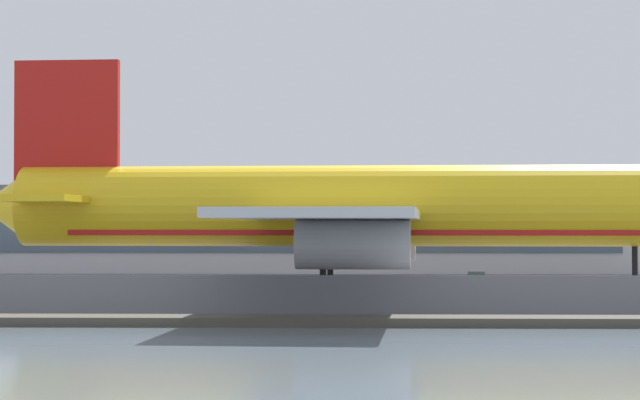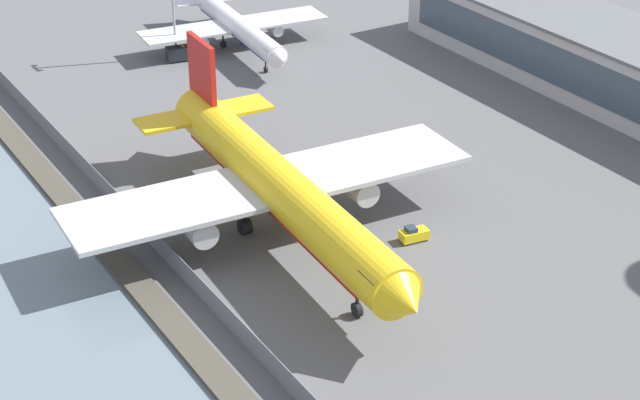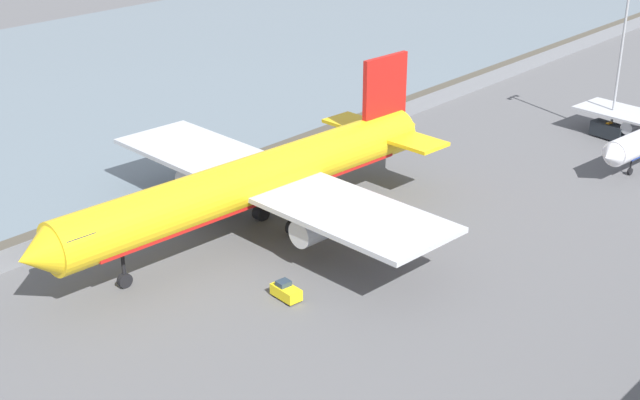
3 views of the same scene
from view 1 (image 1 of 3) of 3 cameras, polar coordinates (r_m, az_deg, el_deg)
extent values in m
plane|color=#565659|center=(87.78, -3.61, -4.67)|extent=(500.00, 500.00, 0.00)
cube|color=#474238|center=(67.42, -5.23, -5.51)|extent=(320.00, 3.00, 0.50)
cube|color=slate|center=(71.82, -4.79, -4.44)|extent=(280.00, 0.08, 2.52)
cylinder|color=slate|center=(71.82, -4.79, -4.44)|extent=(0.10, 0.10, 2.52)
cylinder|color=yellow|center=(84.19, 2.62, -0.27)|extent=(49.03, 8.49, 5.46)
cone|color=yellow|center=(89.21, -14.23, -0.28)|extent=(3.85, 5.13, 4.92)
cube|color=red|center=(84.17, 2.62, -1.29)|extent=(41.66, 6.94, 0.98)
cube|color=#B7BABF|center=(96.00, 1.49, -0.79)|extent=(12.17, 24.04, 0.55)
cube|color=#B7BABF|center=(72.65, 0.28, -0.66)|extent=(12.17, 24.04, 0.55)
cylinder|color=#B7BABF|center=(94.05, 2.31, -1.86)|extent=(7.00, 3.42, 3.01)
cylinder|color=#B7BABF|center=(74.42, 1.52, -2.04)|extent=(7.00, 3.42, 3.01)
cube|color=red|center=(88.09, -11.49, 3.27)|extent=(7.34, 1.11, 9.29)
cube|color=yellow|center=(91.96, -10.73, -0.07)|extent=(5.40, 8.87, 0.44)
cube|color=yellow|center=(83.74, -12.35, 0.05)|extent=(5.40, 8.87, 0.44)
cylinder|color=black|center=(85.17, 14.20, -3.15)|extent=(0.38, 0.38, 3.20)
cylinder|color=black|center=(85.24, 14.20, -4.23)|extent=(1.56, 0.69, 1.53)
cylinder|color=black|center=(87.31, 0.47, -3.14)|extent=(0.44, 0.44, 3.20)
cylinder|color=black|center=(87.38, 0.47, -4.19)|extent=(1.83, 1.34, 1.76)
cylinder|color=black|center=(81.60, 0.13, -3.28)|extent=(0.44, 0.44, 3.20)
cylinder|color=black|center=(81.67, 0.13, -4.40)|extent=(1.83, 1.34, 1.76)
cube|color=yellow|center=(97.27, 7.18, -3.89)|extent=(2.00, 3.38, 1.11)
cube|color=#283847|center=(96.84, 7.17, -3.42)|extent=(1.41, 1.27, 0.50)
cylinder|color=black|center=(96.28, 7.56, -4.15)|extent=(0.31, 0.72, 0.70)
cylinder|color=black|center=(96.32, 6.75, -4.15)|extent=(0.31, 0.72, 0.70)
cylinder|color=black|center=(98.26, 7.60, -4.09)|extent=(0.31, 0.72, 0.70)
cylinder|color=black|center=(98.30, 6.80, -4.09)|extent=(0.31, 0.72, 0.70)
cube|color=#B2B2B7|center=(146.40, -1.57, -1.43)|extent=(81.66, 16.35, 9.43)
cube|color=#3D4C5B|center=(138.16, -1.77, -1.25)|extent=(75.12, 0.16, 5.66)
cube|color=#5B5E63|center=(146.46, -1.57, 0.51)|extent=(82.26, 16.95, 0.50)
camera|label=2|loc=(112.05, 70.87, 28.93)|focal=60.00mm
camera|label=3|loc=(167.44, 24.56, 12.11)|focal=50.00mm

